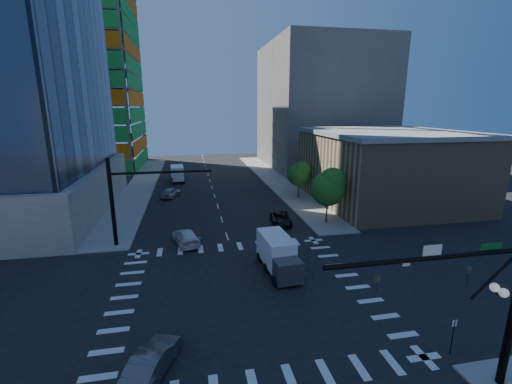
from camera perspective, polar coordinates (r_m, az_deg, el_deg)
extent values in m
plane|color=black|center=(27.62, -1.99, -16.34)|extent=(160.00, 160.00, 0.00)
cube|color=silver|center=(27.62, -1.99, -16.33)|extent=(20.00, 20.00, 0.01)
cube|color=gray|center=(67.03, 3.13, 2.06)|extent=(5.00, 60.00, 0.15)
cube|color=gray|center=(65.64, -18.55, 1.08)|extent=(5.00, 60.00, 0.15)
cube|color=green|center=(86.92, -19.68, 20.23)|extent=(0.12, 24.00, 49.00)
cube|color=#C6620B|center=(77.46, -30.92, 19.99)|extent=(24.00, 0.12, 49.00)
cube|color=#957A56|center=(54.56, 20.85, 3.66)|extent=(20.00, 22.00, 10.00)
cube|color=slate|center=(53.95, 21.34, 9.20)|extent=(20.50, 22.50, 0.60)
cube|color=#5D5854|center=(84.32, 10.56, 13.83)|extent=(24.00, 30.00, 28.00)
cylinder|color=black|center=(17.02, 27.20, -9.74)|extent=(10.00, 0.24, 0.24)
cylinder|color=black|center=(19.78, 35.23, -11.02)|extent=(2.50, 0.14, 2.50)
imported|color=black|center=(18.70, 31.75, -11.89)|extent=(0.16, 0.20, 1.00)
imported|color=black|center=(16.14, 19.51, -14.58)|extent=(0.16, 0.20, 1.00)
cube|color=white|center=(16.90, 27.33, -8.65)|extent=(0.90, 0.04, 0.50)
cube|color=#0C5521|center=(18.87, 34.55, -7.46)|extent=(1.10, 0.04, 0.28)
cylinder|color=black|center=(20.78, 36.37, -13.38)|extent=(1.20, 0.08, 0.08)
sphere|color=white|center=(20.50, 34.96, -12.91)|extent=(0.44, 0.44, 0.44)
sphere|color=white|center=(20.20, 35.98, -13.45)|extent=(0.44, 0.44, 0.44)
cylinder|color=black|center=(37.10, -22.88, -1.63)|extent=(0.40, 0.40, 9.00)
cylinder|color=black|center=(35.74, -15.46, 3.19)|extent=(10.00, 0.24, 0.24)
imported|color=black|center=(35.89, -13.75, 1.55)|extent=(0.16, 0.20, 1.00)
cylinder|color=#382316|center=(42.80, 11.69, -3.49)|extent=(0.20, 0.20, 2.27)
sphere|color=#154F17|center=(41.99, 11.89, 0.53)|extent=(4.16, 4.16, 4.16)
sphere|color=#3C7D29|center=(41.67, 12.63, 1.76)|extent=(3.25, 3.25, 3.25)
cylinder|color=#382316|center=(53.77, 7.09, 0.10)|extent=(0.20, 0.20, 1.92)
sphere|color=#154F17|center=(53.21, 7.18, 2.83)|extent=(3.52, 3.52, 3.52)
sphere|color=#3C7D29|center=(52.90, 7.72, 3.66)|extent=(2.75, 2.75, 2.75)
cylinder|color=black|center=(24.16, 29.92, -20.21)|extent=(0.06, 0.06, 2.20)
cube|color=silver|center=(23.69, 30.20, -18.39)|extent=(0.30, 0.03, 0.40)
imported|color=black|center=(42.04, 4.16, -4.41)|extent=(2.86, 5.16, 1.37)
imported|color=silver|center=(36.78, -11.63, -7.32)|extent=(3.31, 5.51, 1.49)
imported|color=#9FA3A7|center=(55.71, -14.04, -0.10)|extent=(3.40, 4.82, 1.53)
imported|color=#4A4A4E|center=(21.17, -16.89, -25.32)|extent=(3.14, 4.77, 1.48)
cube|color=white|center=(29.81, 3.88, -10.11)|extent=(2.58, 4.85, 2.44)
cube|color=#3E3F45|center=(30.07, 3.86, -11.17)|extent=(2.28, 1.84, 1.79)
cube|color=silver|center=(67.43, -13.02, 3.30)|extent=(2.58, 4.93, 2.50)
cube|color=#3E3F45|center=(67.55, -12.99, 2.78)|extent=(2.31, 1.85, 1.83)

